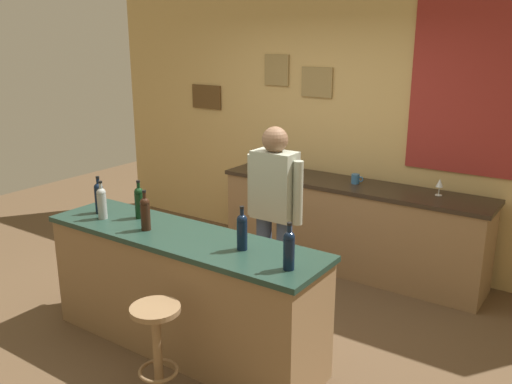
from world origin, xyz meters
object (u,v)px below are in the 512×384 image
wine_bottle_f (289,249)px  coffee_mug (356,179)px  bartender (274,209)px  wine_glass_c (440,184)px  wine_glass_a (270,161)px  wine_bottle_c (139,201)px  wine_bottle_b (102,202)px  bar_stool (157,338)px  wine_bottle_a (99,197)px  wine_bottle_e (242,230)px  wine_bottle_d (145,212)px  wine_glass_b (297,166)px

wine_bottle_f → coffee_mug: wine_bottle_f is taller
bartender → wine_glass_c: size_ratio=10.45×
wine_glass_a → wine_glass_c: 1.77m
bartender → wine_bottle_c: 1.09m
wine_bottle_b → wine_bottle_f: size_ratio=1.00×
bar_stool → wine_glass_c: bearing=71.1°
wine_bottle_a → wine_bottle_e: 1.41m
wine_bottle_a → wine_bottle_d: 0.61m
wine_glass_a → coffee_mug: bearing=3.7°
wine_bottle_e → wine_bottle_b: bearing=-175.5°
wine_glass_b → coffee_mug: bearing=7.4°
coffee_mug → bar_stool: bearing=-92.8°
coffee_mug → wine_bottle_e: bearing=-87.0°
bar_stool → wine_bottle_a: wine_bottle_a is taller
bar_stool → wine_bottle_d: (-0.57, 0.51, 0.60)m
coffee_mug → wine_bottle_d: bearing=-108.1°
bar_stool → wine_bottle_c: wine_bottle_c is taller
wine_bottle_d → wine_bottle_e: bearing=6.6°
bartender → wine_bottle_a: 1.42m
wine_bottle_b → bartender: bearing=42.4°
wine_bottle_b → wine_bottle_d: 0.47m
wine_bottle_b → wine_bottle_e: (1.28, 0.10, 0.00)m
coffee_mug → wine_bottle_f: bearing=-76.0°
wine_bottle_e → wine_glass_c: bearing=71.9°
coffee_mug → wine_glass_b: bearing=-172.6°
wine_bottle_c → bar_stool: bearing=-39.8°
bartender → coffee_mug: 1.24m
bartender → wine_glass_c: bartender is taller
wine_bottle_d → wine_bottle_e: (0.81, 0.09, 0.00)m
bar_stool → wine_bottle_e: 0.88m
bartender → bar_stool: bartender is taller
wine_bottle_d → coffee_mug: (0.70, 2.15, -0.11)m
wine_bottle_a → wine_bottle_e: same height
wine_bottle_e → wine_glass_a: bearing=118.4°
wine_bottle_f → bartender: bearing=127.1°
wine_bottle_b → wine_glass_b: bearing=75.1°
wine_bottle_a → wine_bottle_e: (1.41, 0.02, 0.00)m
wine_bottle_f → wine_glass_a: (-1.50, 2.09, -0.05)m
wine_glass_b → coffee_mug: wine_glass_b is taller
wine_bottle_a → wine_glass_c: size_ratio=1.97×
wine_glass_b → wine_glass_c: bearing=5.6°
wine_bottle_e → bar_stool: bearing=-111.8°
bar_stool → coffee_mug: coffee_mug is taller
wine_bottle_c → wine_glass_a: 1.92m
wine_glass_a → wine_bottle_a: bearing=-99.5°
wine_bottle_b → wine_bottle_d: bearing=1.0°
wine_bottle_c → wine_glass_b: wine_bottle_c is taller
wine_bottle_d → wine_bottle_e: 0.82m
wine_bottle_c → wine_bottle_a: bearing=-165.5°
bartender → bar_stool: 1.50m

